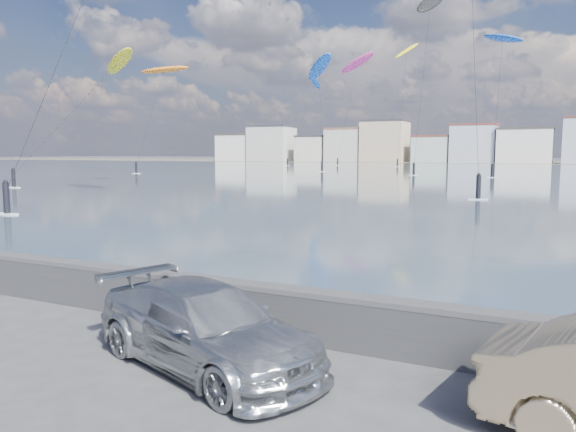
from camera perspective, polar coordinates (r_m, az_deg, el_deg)
The scene contains 14 objects.
ground at distance 9.70m, azimuth -16.60°, elevation -15.19°, with size 700.00×700.00×0.00m, color #333335.
bay_water at distance 98.30m, azimuth 22.82°, elevation 3.95°, with size 500.00×177.00×0.00m, color #34485C.
far_shore_strip at distance 206.66m, azimuth 24.78°, elevation 4.95°, with size 500.00×60.00×0.00m, color #4C473D.
seawall at distance 11.53m, azimuth -7.43°, elevation -8.43°, with size 400.00×0.36×1.08m.
far_buildings at distance 192.61m, azimuth 25.13°, elevation 6.65°, with size 240.79×13.26×14.60m.
car_silver at distance 9.52m, azimuth -8.35°, elevation -11.07°, with size 1.90×4.68×1.36m, color #ADB1B4.
kitesurfer_0 at distance 109.40m, azimuth 3.22°, elevation 14.77°, with size 8.53×11.25×21.98m.
kitesurfer_1 at distance 95.74m, azimuth 14.28°, elevation 20.08°, with size 4.41×10.41×29.66m.
kitesurfer_3 at distance 99.72m, azimuth 20.96°, elevation 16.35°, with size 8.15×19.84×23.41m.
kitesurfer_4 at distance 146.69m, azimuth 11.95°, elevation 15.99°, with size 6.19×12.12×31.27m.
kitesurfer_5 at distance 154.33m, azimuth 2.67°, elevation 13.31°, with size 4.56×15.61×24.31m.
kitesurfer_14 at distance 68.25m, azimuth -16.95°, elevation 14.56°, with size 7.62×14.98×15.17m.
kitesurfer_16 at distance 107.50m, azimuth -12.47°, elevation 14.22°, with size 10.47×13.73×19.13m.
kitesurfer_17 at distance 161.13m, azimuth 7.08°, elevation 15.13°, with size 10.89×14.26×31.43m.
Camera 1 is at (6.23, -6.53, 3.55)m, focal length 35.00 mm.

